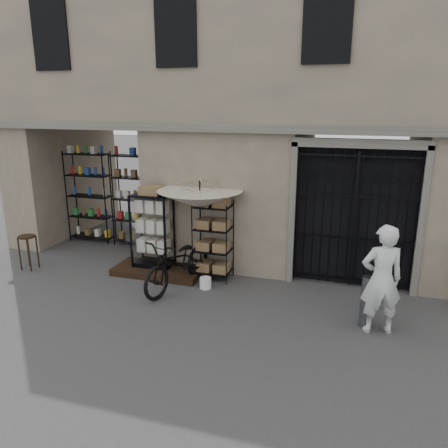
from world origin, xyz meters
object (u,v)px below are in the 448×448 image
(wire_rack, at_px, (213,242))
(steel_bollard, at_px, (365,302))
(wooden_stool, at_px, (28,251))
(shopkeeper, at_px, (376,331))
(market_umbrella, at_px, (200,195))
(white_bucket, at_px, (205,283))
(bicycle, at_px, (179,287))
(display_cabinet, at_px, (153,234))

(wire_rack, height_order, steel_bollard, wire_rack)
(wooden_stool, xyz_separation_m, shopkeeper, (7.67, -0.67, -0.42))
(wooden_stool, height_order, steel_bollard, steel_bollard)
(market_umbrella, distance_m, white_bucket, 1.87)
(market_umbrella, relative_size, bicycle, 1.23)
(display_cabinet, xyz_separation_m, wooden_stool, (-2.85, -0.70, -0.47))
(wire_rack, height_order, wooden_stool, wire_rack)
(wire_rack, distance_m, shopkeeper, 3.77)
(white_bucket, height_order, steel_bollard, steel_bollard)
(market_umbrella, bearing_deg, white_bucket, -61.82)
(bicycle, bearing_deg, steel_bollard, 5.59)
(wire_rack, bearing_deg, display_cabinet, -174.81)
(bicycle, xyz_separation_m, wooden_stool, (-3.76, -0.02, 0.42))
(white_bucket, distance_m, wooden_stool, 4.31)
(market_umbrella, relative_size, wooden_stool, 3.23)
(wire_rack, bearing_deg, wooden_stool, -166.26)
(display_cabinet, relative_size, white_bucket, 7.40)
(market_umbrella, bearing_deg, display_cabinet, -178.70)
(white_bucket, bearing_deg, steel_bollard, -12.55)
(wire_rack, distance_m, white_bucket, 0.93)
(bicycle, distance_m, wooden_stool, 3.78)
(shopkeeper, bearing_deg, bicycle, -27.27)
(display_cabinet, height_order, white_bucket, display_cabinet)
(bicycle, bearing_deg, display_cabinet, 157.68)
(wire_rack, relative_size, white_bucket, 7.17)
(wooden_stool, bearing_deg, bicycle, 0.37)
(wooden_stool, relative_size, steel_bollard, 0.87)
(white_bucket, bearing_deg, shopkeeper, -13.74)
(shopkeeper, bearing_deg, market_umbrella, -37.97)
(wooden_stool, height_order, shopkeeper, wooden_stool)
(white_bucket, distance_m, shopkeeper, 3.48)
(wire_rack, height_order, bicycle, wire_rack)
(display_cabinet, bearing_deg, bicycle, -25.56)
(wire_rack, bearing_deg, shopkeeper, -18.17)
(white_bucket, bearing_deg, wooden_stool, -177.88)
(wire_rack, xyz_separation_m, bicycle, (-0.52, -0.70, -0.85))
(wooden_stool, bearing_deg, steel_bollard, -4.18)
(market_umbrella, distance_m, shopkeeper, 4.36)
(wire_rack, bearing_deg, market_umbrella, -175.75)
(display_cabinet, bearing_deg, steel_bollard, -4.01)
(wooden_stool, bearing_deg, market_umbrella, 10.28)
(display_cabinet, xyz_separation_m, steel_bollard, (4.61, -1.24, -0.43))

